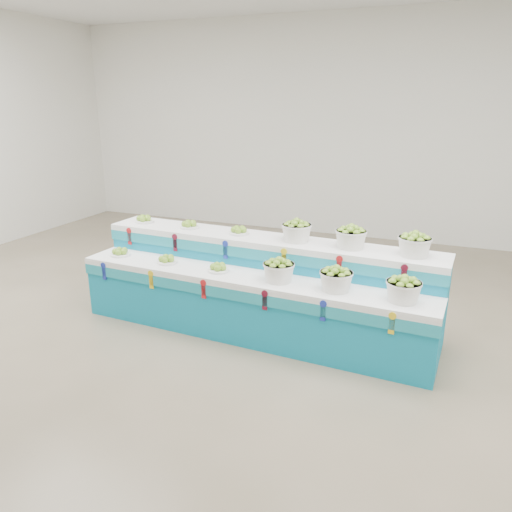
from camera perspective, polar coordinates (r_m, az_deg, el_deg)
name	(u,v)px	position (r m, az deg, el deg)	size (l,w,h in m)	color
ground	(187,340)	(5.54, -8.04, -9.59)	(10.00, 10.00, 0.00)	#695E49
back_wall	(316,128)	(9.58, 6.91, 14.47)	(10.00, 10.00, 0.00)	silver
display_stand	(256,286)	(5.56, 0.00, -3.54)	(4.05, 1.04, 1.02)	#0E84AB
plate_lower_left	(120,252)	(6.16, -15.45, 0.50)	(0.24, 0.24, 0.10)	white
plate_lower_mid	(167,259)	(5.75, -10.28, -0.33)	(0.24, 0.24, 0.10)	white
plate_lower_right	(219,267)	(5.41, -4.36, -1.28)	(0.24, 0.24, 0.10)	white
basket_lower_left	(279,270)	(5.09, 2.65, -1.65)	(0.33, 0.33, 0.24)	silver
basket_lower_mid	(336,279)	(4.90, 9.25, -2.63)	(0.33, 0.33, 0.24)	silver
basket_lower_right	(404,289)	(4.79, 16.70, -3.69)	(0.33, 0.33, 0.24)	silver
plate_upper_left	(144,219)	(6.45, -12.82, 4.25)	(0.24, 0.24, 0.10)	white
plate_upper_mid	(189,224)	(6.07, -7.74, 3.69)	(0.24, 0.24, 0.10)	white
plate_upper_right	(239,230)	(5.74, -1.99, 3.03)	(0.24, 0.24, 0.10)	white
basket_upper_left	(296,231)	(5.45, 4.71, 2.93)	(0.33, 0.33, 0.24)	silver
basket_upper_mid	(351,237)	(5.27, 10.92, 2.17)	(0.33, 0.33, 0.24)	silver
basket_upper_right	(414,244)	(5.17, 17.87, 1.29)	(0.33, 0.33, 0.24)	silver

